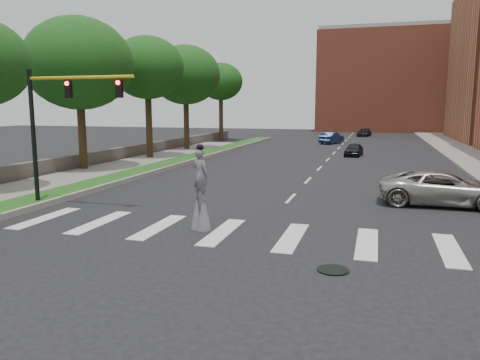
# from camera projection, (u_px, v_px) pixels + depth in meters

# --- Properties ---
(ground_plane) EXTENTS (160.00, 160.00, 0.00)m
(ground_plane) POSITION_uv_depth(u_px,v_px,m) (249.00, 242.00, 15.87)
(ground_plane) COLOR black
(ground_plane) RESTS_ON ground
(grass_median) EXTENTS (2.00, 60.00, 0.25)m
(grass_median) POSITION_uv_depth(u_px,v_px,m) (177.00, 162.00, 38.00)
(grass_median) COLOR #1A4C15
(grass_median) RESTS_ON ground
(median_curb) EXTENTS (0.20, 60.00, 0.28)m
(median_curb) POSITION_uv_depth(u_px,v_px,m) (189.00, 162.00, 37.71)
(median_curb) COLOR gray
(median_curb) RESTS_ON ground
(sidewalk_left) EXTENTS (4.00, 60.00, 0.18)m
(sidewalk_left) POSITION_uv_depth(u_px,v_px,m) (68.00, 178.00, 29.36)
(sidewalk_left) COLOR slate
(sidewalk_left) RESTS_ON ground
(stone_wall) EXTENTS (0.50, 56.00, 1.10)m
(stone_wall) POSITION_uv_depth(u_px,v_px,m) (129.00, 152.00, 41.36)
(stone_wall) COLOR #534E47
(stone_wall) RESTS_ON ground
(manhole) EXTENTS (0.90, 0.90, 0.04)m
(manhole) POSITION_uv_depth(u_px,v_px,m) (333.00, 270.00, 13.13)
(manhole) COLOR black
(manhole) RESTS_ON ground
(building_backdrop) EXTENTS (26.00, 14.00, 18.00)m
(building_backdrop) POSITION_uv_depth(u_px,v_px,m) (391.00, 82.00, 86.73)
(building_backdrop) COLOR #BA543A
(building_backdrop) RESTS_ON ground
(traffic_signal) EXTENTS (5.30, 0.23, 6.20)m
(traffic_signal) POSITION_uv_depth(u_px,v_px,m) (55.00, 116.00, 20.78)
(traffic_signal) COLOR black
(traffic_signal) RESTS_ON ground
(stilt_performer) EXTENTS (0.82, 0.69, 3.22)m
(stilt_performer) POSITION_uv_depth(u_px,v_px,m) (201.00, 195.00, 17.34)
(stilt_performer) COLOR #312113
(stilt_performer) RESTS_ON ground
(suv_crossing) EXTENTS (5.85, 2.79, 1.61)m
(suv_crossing) POSITION_uv_depth(u_px,v_px,m) (444.00, 188.00, 21.72)
(suv_crossing) COLOR #A9A69F
(suv_crossing) RESTS_ON ground
(car_near) EXTENTS (1.80, 3.65, 1.20)m
(car_near) POSITION_uv_depth(u_px,v_px,m) (354.00, 150.00, 43.43)
(car_near) COLOR black
(car_near) RESTS_ON ground
(car_mid) EXTENTS (2.82, 4.56, 1.42)m
(car_mid) POSITION_uv_depth(u_px,v_px,m) (332.00, 138.00, 57.78)
(car_mid) COLOR navy
(car_mid) RESTS_ON ground
(car_far) EXTENTS (2.40, 4.32, 1.19)m
(car_far) POSITION_uv_depth(u_px,v_px,m) (364.00, 133.00, 71.73)
(car_far) COLOR black
(car_far) RESTS_ON ground
(tree_2) EXTENTS (7.48, 7.48, 10.68)m
(tree_2) POSITION_uv_depth(u_px,v_px,m) (78.00, 64.00, 32.30)
(tree_2) COLOR #312113
(tree_2) RESTS_ON ground
(tree_3) EXTENTS (6.28, 6.28, 10.51)m
(tree_3) POSITION_uv_depth(u_px,v_px,m) (147.00, 68.00, 39.91)
(tree_3) COLOR #312113
(tree_3) RESTS_ON ground
(tree_4) EXTENTS (7.13, 7.13, 10.80)m
(tree_4) POSITION_uv_depth(u_px,v_px,m) (186.00, 75.00, 48.06)
(tree_4) COLOR #312113
(tree_4) RESTS_ON ground
(tree_5) EXTENTS (5.73, 5.73, 10.23)m
(tree_5) POSITION_uv_depth(u_px,v_px,m) (221.00, 82.00, 61.30)
(tree_5) COLOR #312113
(tree_5) RESTS_ON ground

